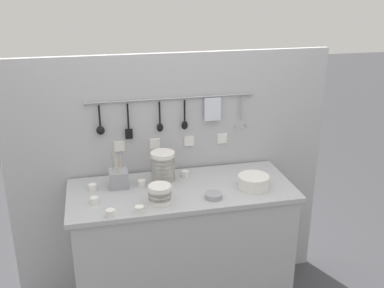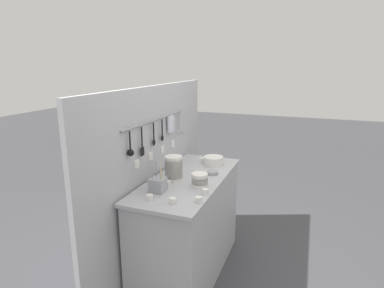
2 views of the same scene
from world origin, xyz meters
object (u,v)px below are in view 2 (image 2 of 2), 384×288
object	(u,v)px
cup_back_right	(173,201)
cup_front_left	(168,183)
cup_back_left	(205,191)
cutlery_caddy	(158,185)
plate_stack	(213,161)
steel_mixing_bowl	(212,173)
bowl_stack_tall_left	(200,180)
cup_front_right	(150,197)
bowl_stack_short_front	(174,168)
cup_edge_near	(174,171)
cup_centre	(199,200)
cup_beside_plates	(202,160)

from	to	relation	value
cup_back_right	cup_front_left	size ratio (longest dim) A/B	1.00
cup_back_left	cutlery_caddy	bearing A→B (deg)	103.23
cutlery_caddy	cup_back_left	xyz separation A→B (m)	(0.09, -0.37, -0.04)
plate_stack	steel_mixing_bowl	world-z (taller)	plate_stack
bowl_stack_tall_left	cutlery_caddy	size ratio (longest dim) A/B	0.51
bowl_stack_tall_left	cup_front_left	xyz separation A→B (m)	(-0.08, 0.25, -0.04)
cup_front_right	cup_back_right	bearing A→B (deg)	-88.16
bowl_stack_short_front	cup_front_left	distance (m)	0.17
bowl_stack_short_front	cup_edge_near	bearing A→B (deg)	23.42
cup_centre	steel_mixing_bowl	bearing A→B (deg)	7.84
cup_back_right	cup_beside_plates	bearing A→B (deg)	7.11
cup_back_right	cup_edge_near	distance (m)	0.66
cup_back_left	cup_front_left	xyz separation A→B (m)	(0.06, 0.35, 0.00)
cutlery_caddy	cup_back_left	world-z (taller)	cutlery_caddy
cutlery_caddy	cup_beside_plates	bearing A→B (deg)	-4.72
cup_beside_plates	cup_back_left	size ratio (longest dim) A/B	1.00
cutlery_caddy	bowl_stack_short_front	bearing A→B (deg)	-2.73
cup_back_left	cup_edge_near	distance (m)	0.56
cup_centre	cup_front_left	xyz separation A→B (m)	(0.22, 0.35, 0.00)
cup_back_left	cup_back_right	xyz separation A→B (m)	(-0.25, 0.17, 0.00)
cup_beside_plates	cup_centre	size ratio (longest dim) A/B	1.00
cup_front_left	cup_beside_plates	bearing A→B (deg)	-3.62
cup_back_right	cup_front_left	world-z (taller)	same
bowl_stack_tall_left	cup_centre	world-z (taller)	bowl_stack_tall_left
bowl_stack_short_front	plate_stack	xyz separation A→B (m)	(0.55, -0.20, -0.07)
plate_stack	cup_front_left	distance (m)	0.72
cup_centre	cup_back_left	distance (m)	0.16
cup_back_right	cup_back_left	bearing A→B (deg)	-34.44
bowl_stack_short_front	cup_front_right	bearing A→B (deg)	-179.65
cup_back_left	cup_edge_near	bearing A→B (deg)	49.99
cutlery_caddy	cup_edge_near	size ratio (longest dim) A/B	5.16
cup_centre	cup_edge_near	size ratio (longest dim) A/B	1.00
steel_mixing_bowl	cup_back_right	size ratio (longest dim) A/B	2.06
plate_stack	cup_back_left	world-z (taller)	plate_stack
plate_stack	cup_front_right	world-z (taller)	plate_stack
cup_centre	cup_front_right	distance (m)	0.37
cup_back_left	cup_front_right	bearing A→B (deg)	125.59
cup_centre	cup_edge_near	world-z (taller)	same
bowl_stack_tall_left	steel_mixing_bowl	world-z (taller)	bowl_stack_tall_left
bowl_stack_short_front	steel_mixing_bowl	world-z (taller)	bowl_stack_short_front
cup_centre	cutlery_caddy	bearing A→B (deg)	78.56
cup_back_left	bowl_stack_tall_left	bearing A→B (deg)	35.28
cup_centre	cup_edge_near	distance (m)	0.68
cup_front_right	cup_front_left	bearing A→B (deg)	-1.78
bowl_stack_tall_left	steel_mixing_bowl	distance (m)	0.33
bowl_stack_short_front	cup_centre	bearing A→B (deg)	-135.09
plate_stack	cup_beside_plates	distance (m)	0.14
cup_beside_plates	cup_front_left	distance (m)	0.73
cup_front_left	cup_front_right	world-z (taller)	same
cup_front_left	cup_front_right	size ratio (longest dim) A/B	1.00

